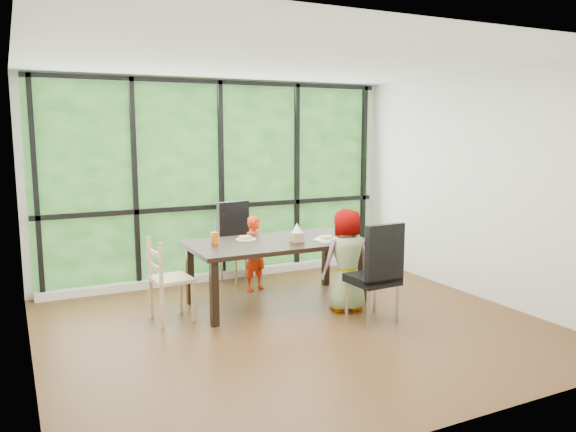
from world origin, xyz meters
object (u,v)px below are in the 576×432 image
Objects in this scene: chair_end_beech at (171,279)px; tissue_box at (297,237)px; child_toddler at (255,253)px; orange_cup at (215,238)px; dining_table at (277,272)px; plate_far at (246,239)px; chair_window_leather at (241,243)px; chair_interior_leather at (372,272)px; plate_near at (326,239)px; green_cup at (349,234)px; child_older at (347,260)px.

tissue_box is (1.45, -0.13, 0.35)m from chair_end_beech.
child_toddler is 7.33× the size of orange_cup.
chair_end_beech is at bearing -178.85° from dining_table.
dining_table is at bearing -33.95° from plate_far.
chair_window_leather is at bearing 76.11° from child_toddler.
orange_cup is at bearing -136.97° from chair_window_leather.
child_toddler is (0.04, -0.37, -0.06)m from chair_window_leather.
chair_interior_leather is 8.43× the size of tissue_box.
plate_far is 1.87× the size of tissue_box.
chair_end_beech is at bearing 174.99° from tissue_box.
child_toddler is at bearing 103.51° from tissue_box.
chair_window_leather reaches higher than tissue_box.
plate_near is (0.59, -1.23, 0.22)m from chair_window_leather.
plate_near is (-0.10, 0.81, 0.22)m from chair_interior_leather.
dining_table is 1.89× the size of chair_interior_leather.
tissue_box is (-0.61, 0.15, -0.00)m from green_cup.
plate_far is 1.21m from green_cup.
chair_window_leather reaches higher than chair_end_beech.
green_cup is at bearing -118.01° from child_older.
plate_near is (-0.06, 0.38, 0.18)m from child_older.
child_older is 4.85× the size of plate_far.
child_toddler reaches higher than chair_end_beech.
green_cup is at bearing -102.74° from chair_end_beech.
child_older is 0.42m from green_cup.
chair_interior_leather is at bearing -80.27° from chair_window_leather.
orange_cup is 1.09× the size of green_cup.
plate_near is (0.55, -0.22, 0.38)m from dining_table.
child_toddler is 0.82× the size of child_older.
chair_end_beech is (-1.90, 1.00, -0.09)m from chair_interior_leather.
chair_interior_leather is at bearing -62.50° from tissue_box.
child_older is 0.42m from plate_near.
chair_window_leather is at bearing 51.94° from orange_cup.
chair_end_beech is 0.77× the size of child_older.
orange_cup is (-0.69, 0.18, 0.44)m from dining_table.
chair_window_leather is at bearing -54.78° from chair_end_beech.
chair_interior_leather reaches higher than orange_cup.
tissue_box is at bearing 166.29° from green_cup.
chair_window_leather is 4.03× the size of plate_near.
chair_window_leather is (-0.04, 1.01, 0.17)m from dining_table.
green_cup is (0.84, -1.31, 0.27)m from chair_window_leather.
tissue_box reaches higher than plate_near.
dining_table is at bearing -14.34° from orange_cup.
child_older reaches higher than chair_interior_leather.
orange_cup is 0.94m from tissue_box.
chair_end_beech is 1.03m from plate_far.
green_cup is (2.06, -0.28, 0.36)m from chair_end_beech.
tissue_box is (-0.36, 0.06, 0.05)m from plate_near.
green_cup is (1.49, -0.48, -0.01)m from orange_cup.
child_toddler is at bearing 130.49° from green_cup.
plate_near is at bearing -21.59° from dining_table.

